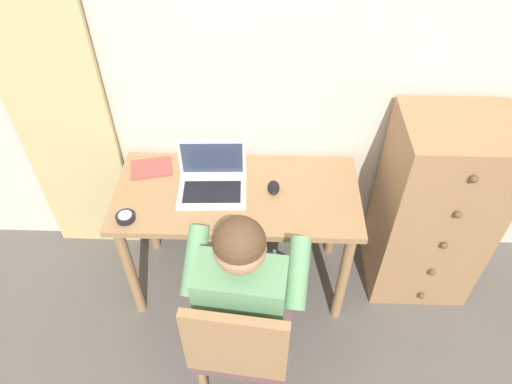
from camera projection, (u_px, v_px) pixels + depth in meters
The scene contains 10 objects.
wall_back at pixel (282, 65), 2.25m from camera, with size 4.80×0.05×2.50m, color beige.
curtain_panel at pixel (50, 90), 2.30m from camera, with size 0.52×0.03×2.27m, color #CCB77A.
desk at pixel (237, 207), 2.43m from camera, with size 1.24×0.58×0.74m.
dresser at pixel (433, 210), 2.50m from camera, with size 0.55×0.49×1.13m.
chair at pixel (241, 343), 2.04m from camera, with size 0.46×0.44×0.87m.
person_seated at pixel (246, 284), 2.04m from camera, with size 0.57×0.61×1.19m.
laptop at pixel (212, 180), 2.34m from camera, with size 0.35×0.26×0.24m.
computer_mouse at pixel (274, 187), 2.35m from camera, with size 0.06×0.10×0.03m, color black.
desk_clock at pixel (125, 217), 2.21m from camera, with size 0.09×0.09×0.03m.
notebook_pad at pixel (152, 168), 2.47m from camera, with size 0.21×0.15×0.01m, color #994742.
Camera 1 is at (-0.06, 0.17, 2.39)m, focal length 32.77 mm.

